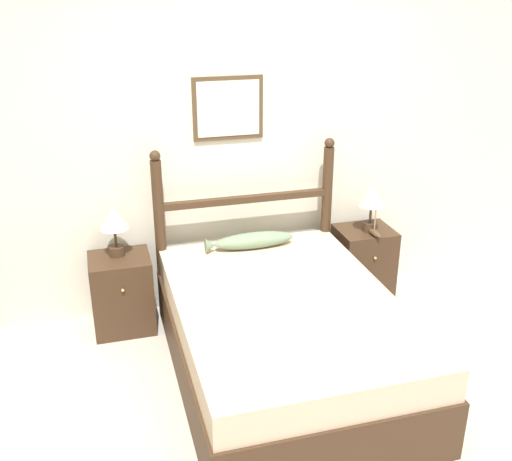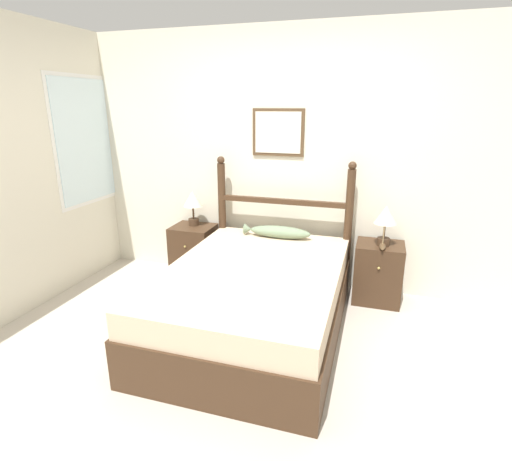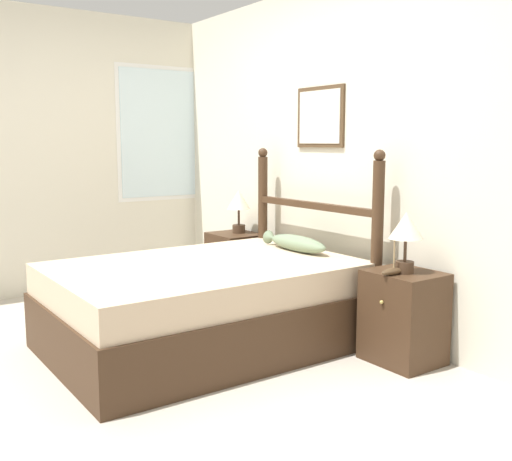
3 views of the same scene
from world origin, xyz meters
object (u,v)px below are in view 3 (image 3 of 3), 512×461
object	(u,v)px
table_lamp_left	(239,203)
model_boat	(394,271)
table_lamp_right	(406,231)
bed	(204,305)
nightstand_left	(235,266)
fish_pillow	(296,243)
nightstand_right	(403,317)

from	to	relation	value
table_lamp_left	model_boat	distance (m)	1.98
table_lamp_left	table_lamp_right	bearing A→B (deg)	-2.19
bed	table_lamp_right	bearing A→B (deg)	40.76
model_boat	nightstand_left	bearing A→B (deg)	176.44
bed	fish_pillow	bearing A→B (deg)	90.19
bed	table_lamp_left	distance (m)	1.45
nightstand_right	bed	bearing A→B (deg)	-137.71
bed	nightstand_right	size ratio (longest dim) A/B	3.44
fish_pillow	table_lamp_left	bearing A→B (deg)	172.16
bed	nightstand_right	xyz separation A→B (m)	(0.97, 0.88, 0.00)
fish_pillow	table_lamp_right	bearing A→B (deg)	3.41
bed	table_lamp_right	distance (m)	1.41
bed	model_boat	distance (m)	1.28
nightstand_right	fish_pillow	bearing A→B (deg)	-174.79
nightstand_left	table_lamp_left	bearing A→B (deg)	100.30
table_lamp_right	fish_pillow	world-z (taller)	table_lamp_right
table_lamp_right	fish_pillow	bearing A→B (deg)	-176.59
table_lamp_right	fish_pillow	size ratio (longest dim) A/B	0.56
table_lamp_right	model_boat	bearing A→B (deg)	-92.89
bed	nightstand_left	distance (m)	1.31
nightstand_right	table_lamp_right	bearing A→B (deg)	-57.25
table_lamp_right	fish_pillow	distance (m)	1.01
nightstand_left	nightstand_right	world-z (taller)	same
nightstand_left	model_boat	distance (m)	1.97
model_boat	table_lamp_right	bearing A→B (deg)	87.11
bed	table_lamp_right	size ratio (longest dim) A/B	5.28
table_lamp_right	bed	bearing A→B (deg)	-139.24
nightstand_left	bed	bearing A→B (deg)	-42.29
model_boat	fish_pillow	world-z (taller)	model_boat
nightstand_left	table_lamp_right	distance (m)	2.03
table_lamp_left	fish_pillow	distance (m)	1.00
bed	table_lamp_left	world-z (taller)	table_lamp_left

